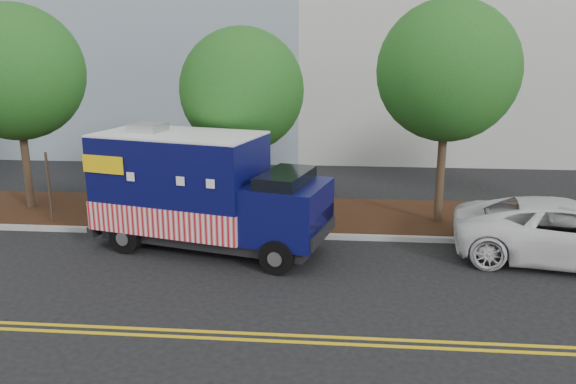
{
  "coord_description": "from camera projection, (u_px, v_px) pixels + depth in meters",
  "views": [
    {
      "loc": [
        3.84,
        -14.46,
        5.56
      ],
      "look_at": [
        2.51,
        0.6,
        1.63
      ],
      "focal_mm": 35.0,
      "sensor_mm": 36.0,
      "label": 1
    }
  ],
  "objects": [
    {
      "name": "food_truck",
      "position": [
        199.0,
        194.0,
        15.63
      ],
      "size": [
        6.96,
        3.96,
        3.47
      ],
      "rotation": [
        0.0,
        0.0,
        -0.26
      ],
      "color": "black",
      "rests_on": "ground"
    },
    {
      "name": "white_car",
      "position": [
        570.0,
        233.0,
        14.73
      ],
      "size": [
        6.3,
        3.8,
        1.63
      ],
      "primitive_type": "imported",
      "rotation": [
        0.0,
        0.0,
        1.38
      ],
      "color": "white",
      "rests_on": "ground"
    },
    {
      "name": "centerline_far",
      "position": [
        139.0,
        335.0,
        11.13
      ],
      "size": [
        120.0,
        0.1,
        0.01
      ],
      "primitive_type": "cube",
      "color": "gold",
      "rests_on": "ground"
    },
    {
      "name": "tree_c",
      "position": [
        448.0,
        71.0,
        16.73
      ],
      "size": [
        4.23,
        4.23,
        6.97
      ],
      "color": "#38281C",
      "rests_on": "ground"
    },
    {
      "name": "curb",
      "position": [
        208.0,
        233.0,
        16.99
      ],
      "size": [
        120.0,
        0.18,
        0.15
      ],
      "primitive_type": "cube",
      "color": "#9E9E99",
      "rests_on": "ground"
    },
    {
      "name": "tree_b",
      "position": [
        242.0,
        90.0,
        17.91
      ],
      "size": [
        3.97,
        3.97,
        6.19
      ],
      "color": "#38281C",
      "rests_on": "ground"
    },
    {
      "name": "sign_post",
      "position": [
        49.0,
        190.0,
        17.55
      ],
      "size": [
        0.06,
        0.06,
        2.4
      ],
      "primitive_type": "cube",
      "color": "#473828",
      "rests_on": "ground"
    },
    {
      "name": "ground",
      "position": [
        197.0,
        252.0,
        15.66
      ],
      "size": [
        120.0,
        120.0,
        0.0
      ],
      "primitive_type": "plane",
      "color": "black",
      "rests_on": "ground"
    },
    {
      "name": "mulch_strip",
      "position": [
        222.0,
        213.0,
        19.02
      ],
      "size": [
        120.0,
        4.0,
        0.15
      ],
      "primitive_type": "cube",
      "color": "black",
      "rests_on": "ground"
    },
    {
      "name": "centerline_near",
      "position": [
        143.0,
        329.0,
        11.37
      ],
      "size": [
        120.0,
        0.1,
        0.01
      ],
      "primitive_type": "cube",
      "color": "gold",
      "rests_on": "ground"
    },
    {
      "name": "tree_a",
      "position": [
        15.0,
        73.0,
        18.39
      ],
      "size": [
        4.45,
        4.45,
        6.96
      ],
      "color": "#38281C",
      "rests_on": "ground"
    }
  ]
}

